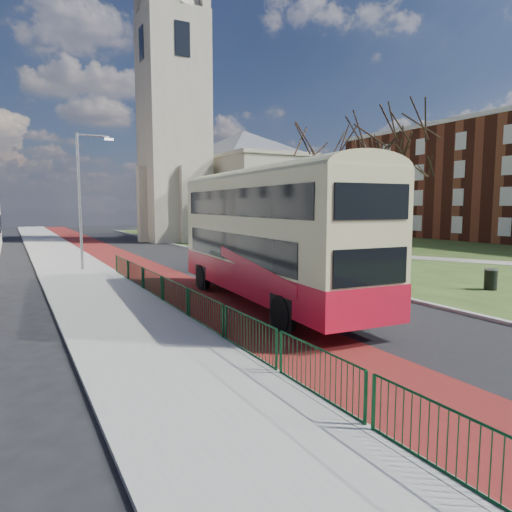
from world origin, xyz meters
TOP-DOWN VIEW (x-y plane):
  - ground at (0.00, 0.00)m, footprint 160.00×160.00m
  - road_carriageway at (1.50, 20.00)m, footprint 9.00×120.00m
  - bus_lane at (-1.20, 20.00)m, footprint 3.40×120.00m
  - pavement_west at (-5.00, 20.00)m, footprint 4.00×120.00m
  - kerb_west at (-3.00, 20.00)m, footprint 0.25×120.00m
  - kerb_east at (6.10, 22.00)m, footprint 0.25×80.00m
  - grass_green at (26.00, 22.00)m, footprint 40.00×80.00m
  - footpath at (20.00, 10.00)m, footprint 18.84×32.82m
  - pedestrian_railing at (-2.95, 4.00)m, footprint 0.07×24.00m
  - gothic_church at (12.56, 38.00)m, footprint 16.38×18.00m
  - brick_terrace at (40.00, 20.00)m, footprint 10.30×44.30m
  - streetlamp at (-4.35, 18.00)m, footprint 2.13×0.18m
  - bus at (0.66, 4.65)m, footprint 3.65×12.57m
  - winter_tree_near at (10.29, 9.70)m, footprint 8.09×8.09m
  - winter_tree_far at (21.43, 19.78)m, footprint 8.25×8.25m
  - litter_bin at (11.22, 2.37)m, footprint 0.71×0.71m

SIDE VIEW (x-z plane):
  - ground at x=0.00m, z-range 0.00..0.00m
  - road_carriageway at x=1.50m, z-range 0.00..0.01m
  - bus_lane at x=-1.20m, z-range 0.00..0.01m
  - grass_green at x=26.00m, z-range 0.00..0.04m
  - footpath at x=20.00m, z-range 0.04..0.07m
  - pavement_west at x=-5.00m, z-range 0.00..0.12m
  - kerb_west at x=-3.00m, z-range 0.00..0.13m
  - kerb_east at x=6.10m, z-range 0.00..0.13m
  - litter_bin at x=11.22m, z-range 0.04..1.02m
  - pedestrian_railing at x=-2.95m, z-range -0.01..1.11m
  - bus at x=0.66m, z-range 0.37..5.56m
  - streetlamp at x=-4.35m, z-range 0.59..8.59m
  - winter_tree_far at x=21.43m, z-range 1.83..11.12m
  - winter_tree_near at x=10.29m, z-range 1.87..11.41m
  - brick_terrace at x=40.00m, z-range 0.01..13.51m
  - gothic_church at x=12.56m, z-range -6.87..33.13m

